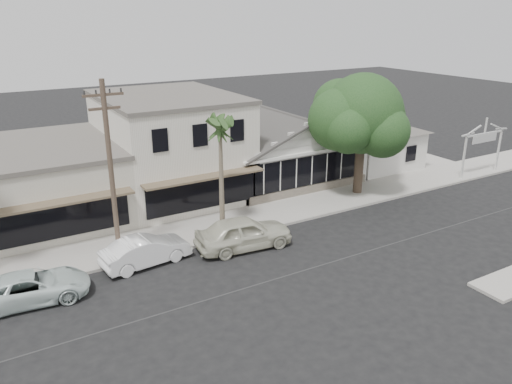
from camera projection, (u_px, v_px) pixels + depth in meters
ground at (330, 263)px, 24.74m from camera, size 140.00×140.00×0.00m
sidewalk_north at (131, 246)px, 26.38m from camera, size 90.00×3.50×0.15m
corner_shop at (279, 145)px, 36.36m from camera, size 10.40×8.60×5.10m
side_cottage at (371, 148)px, 39.85m from camera, size 6.00×6.00×3.00m
arch_sign at (484, 136)px, 36.74m from camera, size 4.12×0.12×3.95m
row_building_near at (170, 147)px, 33.16m from camera, size 8.00×10.00×6.50m
row_building_midnear at (26, 186)px, 29.26m from camera, size 10.00×10.00×4.20m
utility_pole at (111, 171)px, 23.05m from camera, size 1.80×0.24×9.00m
car_0 at (244, 233)px, 26.02m from camera, size 5.28×2.56×1.74m
car_1 at (146, 251)px, 24.38m from camera, size 4.54×2.03×1.45m
car_2 at (31, 287)px, 21.24m from camera, size 5.02×2.69×1.34m
shade_tree at (359, 116)px, 32.48m from camera, size 7.35×6.64×8.15m
palm_east at (220, 128)px, 25.89m from camera, size 2.62×2.62×7.05m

